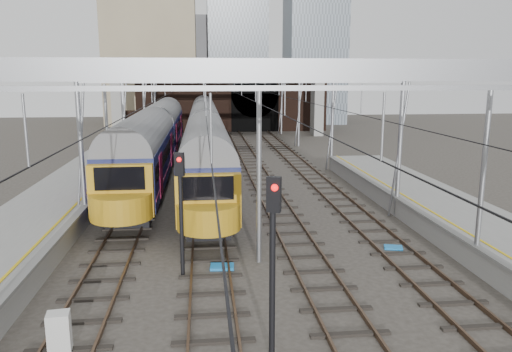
{
  "coord_description": "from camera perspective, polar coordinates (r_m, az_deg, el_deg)",
  "views": [
    {
      "loc": [
        -2.19,
        -17.24,
        7.45
      ],
      "look_at": [
        0.52,
        7.92,
        2.4
      ],
      "focal_mm": 35.0,
      "sensor_mm": 36.0,
      "label": 1
    }
  ],
  "objects": [
    {
      "name": "equip_cover_b",
      "position": [
        27.26,
        -5.96,
        -4.55
      ],
      "size": [
        0.86,
        0.72,
        0.09
      ],
      "primitive_type": "cube",
      "rotation": [
        0.0,
        0.0,
        -0.33
      ],
      "color": "#1B7CCE",
      "rests_on": "ground"
    },
    {
      "name": "platform_left",
      "position": [
        22.39,
        -26.97,
        -7.93
      ],
      "size": [
        4.32,
        55.0,
        1.12
      ],
      "color": "gray",
      "rests_on": "ground"
    },
    {
      "name": "overbridge",
      "position": [
        63.28,
        -4.23,
        11.09
      ],
      "size": [
        28.0,
        3.0,
        9.25
      ],
      "color": "gray",
      "rests_on": "ground"
    },
    {
      "name": "train_second",
      "position": [
        40.97,
        -11.46,
        4.33
      ],
      "size": [
        3.06,
        35.41,
        5.18
      ],
      "color": "black",
      "rests_on": "ground"
    },
    {
      "name": "equip_cover_c",
      "position": [
        23.04,
        15.42,
        -7.88
      ],
      "size": [
        0.91,
        0.75,
        0.09
      ],
      "primitive_type": "cube",
      "rotation": [
        0.0,
        0.0,
        -0.29
      ],
      "color": "#1B7CCE",
      "rests_on": "ground"
    },
    {
      "name": "city_skyline",
      "position": [
        88.39,
        -3.04,
        17.54
      ],
      "size": [
        37.5,
        27.5,
        60.0
      ],
      "color": "tan",
      "rests_on": "ground"
    },
    {
      "name": "ground",
      "position": [
        18.91,
        1.03,
        -11.92
      ],
      "size": [
        160.0,
        160.0,
        0.0
      ],
      "primitive_type": "plane",
      "color": "#38332D",
      "rests_on": "ground"
    },
    {
      "name": "retaining_wall",
      "position": [
        69.34,
        -3.19,
        8.69
      ],
      "size": [
        28.0,
        2.75,
        9.0
      ],
      "color": "black",
      "rests_on": "ground"
    },
    {
      "name": "tracks",
      "position": [
        33.16,
        -2.19,
        -1.67
      ],
      "size": [
        14.4,
        80.0,
        0.22
      ],
      "color": "#4C3828",
      "rests_on": "ground"
    },
    {
      "name": "overhead_line",
      "position": [
        38.8,
        -2.94,
        9.97
      ],
      "size": [
        16.8,
        80.0,
        8.0
      ],
      "color": "gray",
      "rests_on": "ground"
    },
    {
      "name": "train_main",
      "position": [
        54.75,
        -5.94,
        6.11
      ],
      "size": [
        2.93,
        67.6,
        4.99
      ],
      "color": "black",
      "rests_on": "ground"
    },
    {
      "name": "relay_cabinet",
      "position": [
        15.19,
        -21.57,
        -16.39
      ],
      "size": [
        0.66,
        0.57,
        1.19
      ],
      "primitive_type": "cube",
      "rotation": [
        0.0,
        0.0,
        0.13
      ],
      "color": "silver",
      "rests_on": "ground"
    },
    {
      "name": "equip_cover_a",
      "position": [
        20.12,
        -3.89,
        -10.31
      ],
      "size": [
        0.97,
        0.72,
        0.11
      ],
      "primitive_type": "cube",
      "rotation": [
        0.0,
        0.0,
        -0.08
      ],
      "color": "#1B7CCE",
      "rests_on": "ground"
    },
    {
      "name": "signal_near_left",
      "position": [
        18.65,
        -8.62,
        -2.61
      ],
      "size": [
        0.38,
        0.46,
        4.77
      ],
      "rotation": [
        0.0,
        0.0,
        -0.32
      ],
      "color": "black",
      "rests_on": "ground"
    },
    {
      "name": "signal_near_centre",
      "position": [
        13.02,
        1.94,
        -8.04
      ],
      "size": [
        0.4,
        0.47,
        5.01
      ],
      "rotation": [
        0.0,
        0.0,
        -0.42
      ],
      "color": "black",
      "rests_on": "ground"
    }
  ]
}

